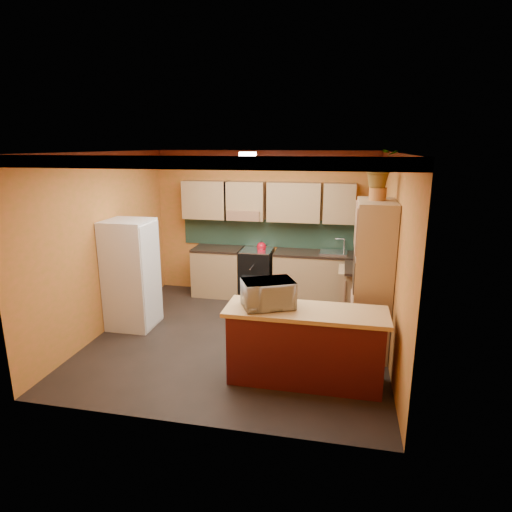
{
  "coord_description": "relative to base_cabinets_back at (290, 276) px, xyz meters",
  "views": [
    {
      "loc": [
        1.43,
        -5.71,
        2.79
      ],
      "look_at": [
        0.16,
        0.45,
        1.15
      ],
      "focal_mm": 30.0,
      "sensor_mm": 36.0,
      "label": 1
    }
  ],
  "objects": [
    {
      "name": "fern_pot",
      "position": [
        1.33,
        -1.77,
        1.74
      ],
      "size": [
        0.22,
        0.22,
        0.16
      ],
      "primitive_type": "cylinder",
      "color": "#9C5925",
      "rests_on": "pantry"
    },
    {
      "name": "sink",
      "position": [
        0.77,
        0.0,
        0.5
      ],
      "size": [
        0.48,
        0.4,
        0.03
      ],
      "primitive_type": "cube",
      "color": "silver",
      "rests_on": "countertop_back"
    },
    {
      "name": "fern",
      "position": [
        1.33,
        -1.77,
        2.06
      ],
      "size": [
        0.52,
        0.49,
        0.48
      ],
      "primitive_type": "imported",
      "rotation": [
        0.0,
        0.0,
        0.31
      ],
      "color": "#A28955",
      "rests_on": "fern_pot"
    },
    {
      "name": "pantry",
      "position": [
        1.33,
        -1.82,
        0.61
      ],
      "size": [
        0.48,
        0.9,
        2.1
      ],
      "primitive_type": "cube",
      "color": "#A28955",
      "rests_on": "ground"
    },
    {
      "name": "bar_top",
      "position": [
        0.54,
        -2.83,
        0.47
      ],
      "size": [
        1.9,
        0.65,
        0.05
      ],
      "primitive_type": "cube",
      "color": "tan",
      "rests_on": "breakfast_bar"
    },
    {
      "name": "breakfast_bar",
      "position": [
        0.54,
        -2.83,
        0.0
      ],
      "size": [
        1.8,
        0.55,
        0.88
      ],
      "primitive_type": "cube",
      "color": "#501215",
      "rests_on": "ground"
    },
    {
      "name": "countertop_right",
      "position": [
        1.28,
        -0.83,
        0.46
      ],
      "size": [
        0.62,
        0.8,
        0.04
      ],
      "primitive_type": "cube",
      "color": "black",
      "rests_on": "base_cabinets_right"
    },
    {
      "name": "base_cabinets_back",
      "position": [
        0.0,
        0.0,
        0.0
      ],
      "size": [
        3.65,
        0.6,
        0.88
      ],
      "primitive_type": "cube",
      "color": "#A28955",
      "rests_on": "ground"
    },
    {
      "name": "base_cabinets_right",
      "position": [
        1.28,
        -0.83,
        0.0
      ],
      "size": [
        0.6,
        0.8,
        0.88
      ],
      "primitive_type": "cube",
      "color": "#A28955",
      "rests_on": "ground"
    },
    {
      "name": "room_shell",
      "position": [
        -0.49,
        -1.52,
        1.65
      ],
      "size": [
        4.24,
        4.24,
        2.72
      ],
      "color": "black",
      "rests_on": "ground"
    },
    {
      "name": "countertop_back",
      "position": [
        0.0,
        -0.0,
        0.46
      ],
      "size": [
        3.65,
        0.62,
        0.04
      ],
      "primitive_type": "cube",
      "color": "black",
      "rests_on": "base_cabinets_back"
    },
    {
      "name": "microwave",
      "position": [
        0.09,
        -2.83,
        0.65
      ],
      "size": [
        0.71,
        0.62,
        0.33
      ],
      "primitive_type": "imported",
      "rotation": [
        0.0,
        0.0,
        0.45
      ],
      "color": "silver",
      "rests_on": "bar_top"
    },
    {
      "name": "stove",
      "position": [
        -0.62,
        -0.0,
        0.02
      ],
      "size": [
        0.58,
        0.58,
        0.91
      ],
      "primitive_type": "cube",
      "color": "black",
      "rests_on": "ground"
    },
    {
      "name": "fridge",
      "position": [
        -2.27,
        -1.7,
        0.41
      ],
      "size": [
        0.68,
        0.66,
        1.7
      ],
      "primitive_type": "cube",
      "color": "silver",
      "rests_on": "ground"
    },
    {
      "name": "kettle",
      "position": [
        -0.53,
        -0.05,
        0.56
      ],
      "size": [
        0.22,
        0.22,
        0.18
      ],
      "primitive_type": null,
      "rotation": [
        0.0,
        0.0,
        -0.34
      ],
      "color": "#B50C1C",
      "rests_on": "stove"
    }
  ]
}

